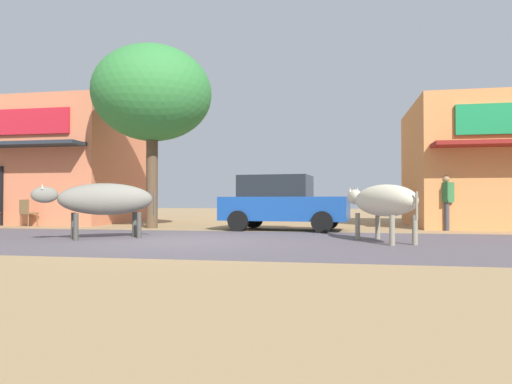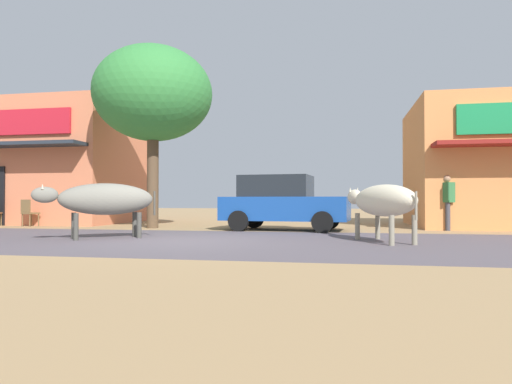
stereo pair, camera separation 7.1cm
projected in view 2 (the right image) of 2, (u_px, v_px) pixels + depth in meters
The scene contains 9 objects.
ground at pixel (187, 241), 10.21m from camera, with size 80.00×80.00×0.00m, color tan.
asphalt_road at pixel (187, 240), 10.21m from camera, with size 72.00×6.31×0.00m, color #5B525A.
storefront_left_cafe at pixel (35, 165), 18.91m from camera, with size 8.15×5.95×4.69m.
roadside_tree at pixel (153, 94), 14.88m from camera, with size 3.84×3.84×5.90m.
parked_hatchback_car at pixel (283, 202), 13.75m from camera, with size 3.87×2.09×1.64m.
cow_near_brown at pixel (104, 200), 10.74m from camera, with size 2.42×2.03×1.30m.
cow_far_dark at pixel (382, 201), 9.90m from camera, with size 1.63×2.74×1.24m.
pedestrian_by_shop at pixel (447, 198), 13.59m from camera, with size 0.41×0.61×1.65m.
cafe_chair_by_doorway at pixel (29, 211), 15.69m from camera, with size 0.53×0.53×0.92m.
Camera 2 is at (3.41, -9.77, 0.90)m, focal length 32.18 mm.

